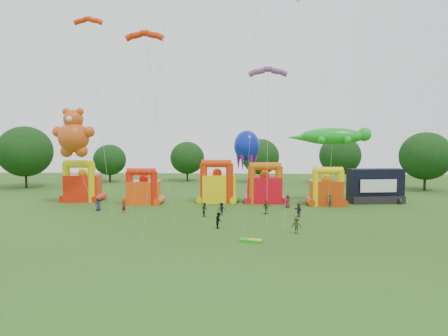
{
  "coord_description": "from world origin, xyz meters",
  "views": [
    {
      "loc": [
        4.77,
        -31.56,
        9.33
      ],
      "look_at": [
        2.13,
        18.0,
        5.86
      ],
      "focal_mm": 32.0,
      "sensor_mm": 36.0,
      "label": 1
    }
  ],
  "objects_px": {
    "gecko_kite": "(331,158)",
    "teddy_bear_kite": "(79,160)",
    "spectator_0": "(98,204)",
    "spectator_4": "(266,207)",
    "stage_trailer": "(375,186)",
    "octopus_kite": "(246,156)",
    "bouncy_castle_2": "(217,186)",
    "bouncy_castle_0": "(82,185)"
  },
  "relations": [
    {
      "from": "bouncy_castle_2",
      "to": "octopus_kite",
      "type": "height_order",
      "value": "octopus_kite"
    },
    {
      "from": "stage_trailer",
      "to": "teddy_bear_kite",
      "type": "relative_size",
      "value": 0.59
    },
    {
      "from": "bouncy_castle_0",
      "to": "bouncy_castle_2",
      "type": "height_order",
      "value": "bouncy_castle_2"
    },
    {
      "from": "bouncy_castle_2",
      "to": "octopus_kite",
      "type": "relative_size",
      "value": 0.59
    },
    {
      "from": "gecko_kite",
      "to": "octopus_kite",
      "type": "height_order",
      "value": "gecko_kite"
    },
    {
      "from": "gecko_kite",
      "to": "octopus_kite",
      "type": "distance_m",
      "value": 12.42
    },
    {
      "from": "teddy_bear_kite",
      "to": "octopus_kite",
      "type": "relative_size",
      "value": 1.29
    },
    {
      "from": "bouncy_castle_2",
      "to": "bouncy_castle_0",
      "type": "bearing_deg",
      "value": 179.63
    },
    {
      "from": "gecko_kite",
      "to": "spectator_4",
      "type": "distance_m",
      "value": 14.18
    },
    {
      "from": "stage_trailer",
      "to": "teddy_bear_kite",
      "type": "height_order",
      "value": "teddy_bear_kite"
    },
    {
      "from": "bouncy_castle_0",
      "to": "octopus_kite",
      "type": "height_order",
      "value": "octopus_kite"
    },
    {
      "from": "spectator_0",
      "to": "spectator_4",
      "type": "height_order",
      "value": "spectator_4"
    },
    {
      "from": "bouncy_castle_0",
      "to": "teddy_bear_kite",
      "type": "height_order",
      "value": "teddy_bear_kite"
    },
    {
      "from": "bouncy_castle_0",
      "to": "bouncy_castle_2",
      "type": "xyz_separation_m",
      "value": [
        20.75,
        -0.13,
        0.05
      ]
    },
    {
      "from": "spectator_4",
      "to": "bouncy_castle_2",
      "type": "bearing_deg",
      "value": -94.03
    },
    {
      "from": "stage_trailer",
      "to": "teddy_bear_kite",
      "type": "distance_m",
      "value": 43.29
    },
    {
      "from": "bouncy_castle_2",
      "to": "octopus_kite",
      "type": "bearing_deg",
      "value": 9.42
    },
    {
      "from": "gecko_kite",
      "to": "bouncy_castle_0",
      "type": "bearing_deg",
      "value": 178.46
    },
    {
      "from": "octopus_kite",
      "to": "stage_trailer",
      "type": "bearing_deg",
      "value": 0.38
    },
    {
      "from": "teddy_bear_kite",
      "to": "bouncy_castle_2",
      "type": "bearing_deg",
      "value": 13.03
    },
    {
      "from": "teddy_bear_kite",
      "to": "stage_trailer",
      "type": "bearing_deg",
      "value": 7.04
    },
    {
      "from": "bouncy_castle_2",
      "to": "stage_trailer",
      "type": "bearing_deg",
      "value": 2.06
    },
    {
      "from": "spectator_0",
      "to": "bouncy_castle_2",
      "type": "bearing_deg",
      "value": 31.59
    },
    {
      "from": "bouncy_castle_2",
      "to": "stage_trailer",
      "type": "relative_size",
      "value": 0.78
    },
    {
      "from": "gecko_kite",
      "to": "spectator_4",
      "type": "height_order",
      "value": "gecko_kite"
    },
    {
      "from": "bouncy_castle_0",
      "to": "stage_trailer",
      "type": "xyz_separation_m",
      "value": [
        44.36,
        0.72,
        0.06
      ]
    },
    {
      "from": "bouncy_castle_0",
      "to": "stage_trailer",
      "type": "bearing_deg",
      "value": 0.92
    },
    {
      "from": "gecko_kite",
      "to": "teddy_bear_kite",
      "type": "bearing_deg",
      "value": -174.32
    },
    {
      "from": "spectator_4",
      "to": "stage_trailer",
      "type": "bearing_deg",
      "value": 170.83
    },
    {
      "from": "bouncy_castle_2",
      "to": "spectator_4",
      "type": "xyz_separation_m",
      "value": [
        6.89,
        -9.33,
        -1.56
      ]
    },
    {
      "from": "spectator_4",
      "to": "octopus_kite",
      "type": "bearing_deg",
      "value": -116.23
    },
    {
      "from": "bouncy_castle_0",
      "to": "gecko_kite",
      "type": "xyz_separation_m",
      "value": [
        37.4,
        -1.0,
        4.33
      ]
    },
    {
      "from": "spectator_0",
      "to": "teddy_bear_kite",
      "type": "bearing_deg",
      "value": 140.34
    },
    {
      "from": "bouncy_castle_0",
      "to": "stage_trailer",
      "type": "distance_m",
      "value": 44.37
    },
    {
      "from": "bouncy_castle_0",
      "to": "spectator_4",
      "type": "distance_m",
      "value": 29.25
    },
    {
      "from": "octopus_kite",
      "to": "spectator_0",
      "type": "height_order",
      "value": "octopus_kite"
    },
    {
      "from": "gecko_kite",
      "to": "spectator_4",
      "type": "xyz_separation_m",
      "value": [
        -9.76,
        -8.46,
        -5.84
      ]
    },
    {
      "from": "gecko_kite",
      "to": "octopus_kite",
      "type": "relative_size",
      "value": 1.14
    },
    {
      "from": "spectator_0",
      "to": "spectator_4",
      "type": "xyz_separation_m",
      "value": [
        22.12,
        -1.2,
        0.05
      ]
    },
    {
      "from": "spectator_4",
      "to": "spectator_0",
      "type": "bearing_deg",
      "value": -43.6
    },
    {
      "from": "teddy_bear_kite",
      "to": "spectator_0",
      "type": "bearing_deg",
      "value": -43.15
    },
    {
      "from": "octopus_kite",
      "to": "bouncy_castle_0",
      "type": "bearing_deg",
      "value": -178.66
    }
  ]
}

